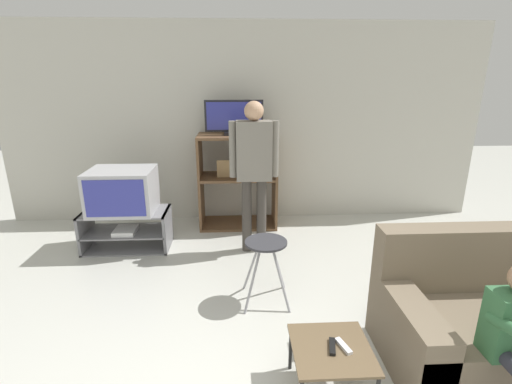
{
  "coord_description": "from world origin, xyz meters",
  "views": [
    {
      "loc": [
        -0.1,
        -1.19,
        1.93
      ],
      "look_at": [
        0.06,
        2.08,
        0.9
      ],
      "focal_mm": 26.0,
      "sensor_mm": 36.0,
      "label": 1
    }
  ],
  "objects_px": {
    "media_shelf": "(238,180)",
    "snack_table": "(331,352)",
    "remote_control_white": "(343,346)",
    "tv_stand": "(127,230)",
    "person_standing_adult": "(254,163)",
    "television_main": "(122,191)",
    "remote_control_black": "(332,346)",
    "couch": "(488,323)",
    "folding_stool": "(266,252)",
    "television_flat": "(234,118)"
  },
  "relations": [
    {
      "from": "person_standing_adult",
      "to": "snack_table",
      "type": "bearing_deg",
      "value": -79.57
    },
    {
      "from": "folding_stool",
      "to": "remote_control_black",
      "type": "height_order",
      "value": "folding_stool"
    },
    {
      "from": "television_main",
      "to": "remote_control_black",
      "type": "xyz_separation_m",
      "value": [
        1.86,
        -2.2,
        -0.34
      ]
    },
    {
      "from": "snack_table",
      "to": "folding_stool",
      "type": "bearing_deg",
      "value": 107.25
    },
    {
      "from": "folding_stool",
      "to": "snack_table",
      "type": "height_order",
      "value": "folding_stool"
    },
    {
      "from": "tv_stand",
      "to": "media_shelf",
      "type": "height_order",
      "value": "media_shelf"
    },
    {
      "from": "person_standing_adult",
      "to": "media_shelf",
      "type": "bearing_deg",
      "value": 102.9
    },
    {
      "from": "snack_table",
      "to": "remote_control_black",
      "type": "relative_size",
      "value": 3.35
    },
    {
      "from": "television_main",
      "to": "folding_stool",
      "type": "xyz_separation_m",
      "value": [
        1.53,
        -1.16,
        -0.22
      ]
    },
    {
      "from": "media_shelf",
      "to": "person_standing_adult",
      "type": "distance_m",
      "value": 0.89
    },
    {
      "from": "television_flat",
      "to": "television_main",
      "type": "bearing_deg",
      "value": -153.55
    },
    {
      "from": "snack_table",
      "to": "remote_control_white",
      "type": "height_order",
      "value": "remote_control_white"
    },
    {
      "from": "remote_control_black",
      "to": "couch",
      "type": "height_order",
      "value": "couch"
    },
    {
      "from": "tv_stand",
      "to": "couch",
      "type": "relative_size",
      "value": 0.68
    },
    {
      "from": "snack_table",
      "to": "television_flat",
      "type": "bearing_deg",
      "value": 101.81
    },
    {
      "from": "media_shelf",
      "to": "television_flat",
      "type": "bearing_deg",
      "value": -177.35
    },
    {
      "from": "media_shelf",
      "to": "remote_control_white",
      "type": "xyz_separation_m",
      "value": [
        0.63,
        -2.83,
        -0.27
      ]
    },
    {
      "from": "tv_stand",
      "to": "folding_stool",
      "type": "relative_size",
      "value": 1.66
    },
    {
      "from": "television_main",
      "to": "television_flat",
      "type": "height_order",
      "value": "television_flat"
    },
    {
      "from": "media_shelf",
      "to": "snack_table",
      "type": "bearing_deg",
      "value": -78.89
    },
    {
      "from": "tv_stand",
      "to": "folding_stool",
      "type": "xyz_separation_m",
      "value": [
        1.52,
        -1.15,
        0.26
      ]
    },
    {
      "from": "snack_table",
      "to": "couch",
      "type": "distance_m",
      "value": 1.18
    },
    {
      "from": "television_main",
      "to": "tv_stand",
      "type": "bearing_deg",
      "value": -63.73
    },
    {
      "from": "television_flat",
      "to": "snack_table",
      "type": "height_order",
      "value": "television_flat"
    },
    {
      "from": "folding_stool",
      "to": "person_standing_adult",
      "type": "height_order",
      "value": "person_standing_adult"
    },
    {
      "from": "television_main",
      "to": "couch",
      "type": "bearing_deg",
      "value": -33.11
    },
    {
      "from": "media_shelf",
      "to": "couch",
      "type": "relative_size",
      "value": 0.86
    },
    {
      "from": "tv_stand",
      "to": "remote_control_white",
      "type": "xyz_separation_m",
      "value": [
        1.92,
        -2.19,
        0.13
      ]
    },
    {
      "from": "remote_control_black",
      "to": "remote_control_white",
      "type": "bearing_deg",
      "value": 12.98
    },
    {
      "from": "person_standing_adult",
      "to": "remote_control_white",
      "type": "bearing_deg",
      "value": -77.64
    },
    {
      "from": "media_shelf",
      "to": "snack_table",
      "type": "distance_m",
      "value": 2.9
    },
    {
      "from": "folding_stool",
      "to": "remote_control_white",
      "type": "relative_size",
      "value": 4.05
    },
    {
      "from": "folding_stool",
      "to": "remote_control_black",
      "type": "distance_m",
      "value": 1.1
    },
    {
      "from": "folding_stool",
      "to": "tv_stand",
      "type": "bearing_deg",
      "value": 143.07
    },
    {
      "from": "remote_control_black",
      "to": "television_flat",
      "type": "bearing_deg",
      "value": 114.29
    },
    {
      "from": "remote_control_black",
      "to": "remote_control_white",
      "type": "xyz_separation_m",
      "value": [
        0.07,
        0.0,
        0.0
      ]
    },
    {
      "from": "media_shelf",
      "to": "snack_table",
      "type": "xyz_separation_m",
      "value": [
        0.56,
        -2.83,
        -0.31
      ]
    },
    {
      "from": "media_shelf",
      "to": "person_standing_adult",
      "type": "xyz_separation_m",
      "value": [
        0.18,
        -0.77,
        0.4
      ]
    },
    {
      "from": "couch",
      "to": "remote_control_black",
      "type": "bearing_deg",
      "value": -168.35
    },
    {
      "from": "remote_control_black",
      "to": "tv_stand",
      "type": "bearing_deg",
      "value": 142.64
    },
    {
      "from": "media_shelf",
      "to": "tv_stand",
      "type": "bearing_deg",
      "value": -153.63
    },
    {
      "from": "television_flat",
      "to": "couch",
      "type": "bearing_deg",
      "value": -56.01
    },
    {
      "from": "tv_stand",
      "to": "person_standing_adult",
      "type": "relative_size",
      "value": 0.57
    },
    {
      "from": "remote_control_white",
      "to": "folding_stool",
      "type": "bearing_deg",
      "value": 92.18
    },
    {
      "from": "remote_control_black",
      "to": "person_standing_adult",
      "type": "distance_m",
      "value": 2.2
    },
    {
      "from": "media_shelf",
      "to": "television_main",
      "type": "bearing_deg",
      "value": -154.12
    },
    {
      "from": "couch",
      "to": "person_standing_adult",
      "type": "bearing_deg",
      "value": 130.14
    },
    {
      "from": "person_standing_adult",
      "to": "television_flat",
      "type": "bearing_deg",
      "value": 105.43
    },
    {
      "from": "television_main",
      "to": "remote_control_black",
      "type": "distance_m",
      "value": 2.9
    },
    {
      "from": "remote_control_white",
      "to": "television_main",
      "type": "bearing_deg",
      "value": 112.6
    }
  ]
}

